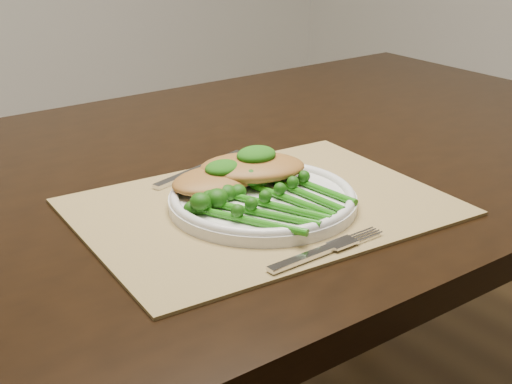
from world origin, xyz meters
TOP-DOWN VIEW (x-y plane):
  - dining_table at (0.08, 0.02)m, footprint 1.62×0.93m
  - placemat at (-0.00, -0.15)m, footprint 0.50×0.39m
  - dinner_plate at (-0.00, -0.15)m, footprint 0.25×0.25m
  - knife at (-0.01, 0.00)m, footprint 0.19×0.06m
  - fork at (-0.01, -0.30)m, footprint 0.17×0.02m
  - chicken_fillet_left at (-0.04, -0.09)m, footprint 0.13×0.09m
  - chicken_fillet_right at (0.02, -0.10)m, footprint 0.18×0.16m
  - pesto_dollop_left at (-0.03, -0.10)m, footprint 0.05×0.04m
  - pesto_dollop_right at (0.03, -0.10)m, footprint 0.06×0.05m
  - broccolini_bundle at (-0.00, -0.20)m, footprint 0.20×0.21m

SIDE VIEW (x-z plane):
  - dining_table at x=0.08m, z-range 0.00..0.75m
  - placemat at x=0.00m, z-range 0.75..0.75m
  - knife at x=-0.01m, z-range 0.76..0.76m
  - fork at x=-0.01m, z-range 0.76..0.76m
  - dinner_plate at x=0.00m, z-range 0.75..0.78m
  - broccolini_bundle at x=0.00m, z-range 0.75..0.79m
  - chicken_fillet_left at x=-0.04m, z-range 0.77..0.79m
  - chicken_fillet_right at x=0.02m, z-range 0.77..0.80m
  - pesto_dollop_left at x=-0.03m, z-range 0.79..0.81m
  - pesto_dollop_right at x=0.03m, z-range 0.80..0.82m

